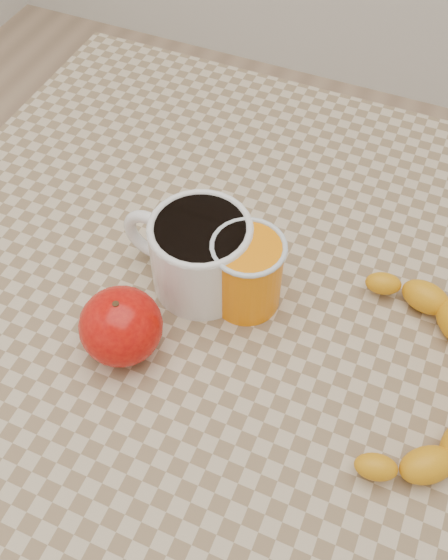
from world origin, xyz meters
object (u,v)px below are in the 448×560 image
at_px(orange_juice_glass, 247,272).
at_px(banana, 425,377).
at_px(apple, 121,326).
at_px(table, 224,332).
at_px(coffee_mug, 199,251).

xyz_separation_m(orange_juice_glass, banana, (0.20, -0.03, -0.03)).
bearing_deg(apple, banana, 14.10).
distance_m(table, coffee_mug, 0.14).
height_order(coffee_mug, apple, coffee_mug).
xyz_separation_m(apple, banana, (0.30, 0.07, -0.02)).
height_order(orange_juice_glass, apple, orange_juice_glass).
relative_size(table, orange_juice_glass, 8.64).
xyz_separation_m(table, banana, (0.23, -0.03, 0.11)).
distance_m(table, apple, 0.18).
height_order(coffee_mug, orange_juice_glass, coffee_mug).
distance_m(coffee_mug, orange_juice_glass, 0.06).
height_order(coffee_mug, banana, coffee_mug).
bearing_deg(coffee_mug, orange_juice_glass, -3.53).
xyz_separation_m(table, apple, (-0.07, -0.11, 0.12)).
distance_m(coffee_mug, apple, 0.12).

